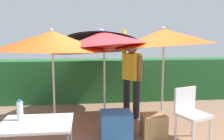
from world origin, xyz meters
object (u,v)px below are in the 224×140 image
at_px(umbrella_orange, 164,38).
at_px(bottle_water, 20,111).
at_px(folding_table, 37,131).
at_px(umbrella_yellow, 103,40).
at_px(umbrella_navy, 102,37).
at_px(crate_cardboard, 154,126).
at_px(umbrella_rainbow, 52,41).
at_px(cooler_box, 116,125).
at_px(chair_plastic, 190,111).
at_px(person_vendor, 132,74).

bearing_deg(umbrella_orange, bottle_water, -143.69).
bearing_deg(folding_table, umbrella_yellow, 65.14).
xyz_separation_m(umbrella_navy, crate_cardboard, (0.78, -1.51, -1.52)).
bearing_deg(umbrella_orange, umbrella_rainbow, -177.69).
bearing_deg(umbrella_navy, crate_cardboard, -62.60).
bearing_deg(umbrella_rainbow, cooler_box, -22.50).
xyz_separation_m(cooler_box, folding_table, (-1.07, -1.21, 0.44)).
height_order(umbrella_yellow, chair_plastic, umbrella_yellow).
bearing_deg(chair_plastic, folding_table, -156.92).
height_order(umbrella_rainbow, umbrella_orange, umbrella_orange).
bearing_deg(folding_table, chair_plastic, 23.08).
bearing_deg(umbrella_yellow, umbrella_navy, 87.62).
distance_m(umbrella_orange, umbrella_navy, 1.46).
distance_m(umbrella_orange, crate_cardboard, 1.64).
relative_size(person_vendor, chair_plastic, 2.11).
bearing_deg(bottle_water, cooler_box, 41.28).
height_order(umbrella_yellow, cooler_box, umbrella_yellow).
relative_size(umbrella_rainbow, bottle_water, 8.36).
bearing_deg(umbrella_orange, chair_plastic, -73.43).
bearing_deg(cooler_box, chair_plastic, -11.33).
bearing_deg(umbrella_rainbow, umbrella_orange, 2.31).
bearing_deg(umbrella_navy, bottle_water, -113.66).
relative_size(umbrella_navy, bottle_water, 9.04).
bearing_deg(umbrella_rainbow, crate_cardboard, -14.88).
bearing_deg(person_vendor, bottle_water, -128.52).
relative_size(umbrella_rainbow, umbrella_yellow, 0.97).
xyz_separation_m(umbrella_yellow, crate_cardboard, (0.81, -0.78, -1.46)).
bearing_deg(crate_cardboard, umbrella_yellow, 136.21).
bearing_deg(person_vendor, crate_cardboard, -80.39).
height_order(crate_cardboard, folding_table, folding_table).
distance_m(folding_table, bottle_water, 0.30).
bearing_deg(chair_plastic, umbrella_yellow, 143.45).
bearing_deg(umbrella_navy, umbrella_yellow, -92.38).
xyz_separation_m(umbrella_orange, folding_table, (-2.04, -1.74, -1.04)).
distance_m(umbrella_navy, bottle_water, 2.97).
bearing_deg(cooler_box, umbrella_yellow, 101.45).
xyz_separation_m(umbrella_orange, chair_plastic, (0.23, -0.77, -1.20)).
height_order(person_vendor, bottle_water, person_vendor).
bearing_deg(chair_plastic, bottle_water, -160.55).
bearing_deg(umbrella_yellow, cooler_box, -78.55).
bearing_deg(bottle_water, umbrella_navy, 66.34).
distance_m(umbrella_rainbow, person_vendor, 1.83).
bearing_deg(person_vendor, umbrella_navy, 144.83).
bearing_deg(umbrella_orange, person_vendor, 132.67).
relative_size(chair_plastic, crate_cardboard, 2.17).
relative_size(umbrella_yellow, person_vendor, 1.10).
bearing_deg(umbrella_rainbow, umbrella_yellow, 18.73).
bearing_deg(person_vendor, folding_table, -124.06).
relative_size(umbrella_orange, person_vendor, 1.05).
relative_size(person_vendor, bottle_water, 7.83).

